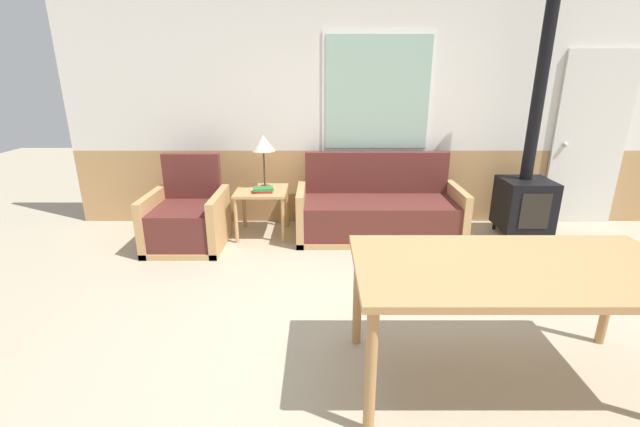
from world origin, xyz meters
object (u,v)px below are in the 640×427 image
(table_lamp, at_px, (263,145))
(wood_stove, at_px, (526,187))
(side_table, at_px, (262,197))
(armchair, at_px, (187,221))
(couch, at_px, (378,213))
(dining_table, at_px, (516,277))

(table_lamp, relative_size, wood_stove, 0.24)
(table_lamp, bearing_deg, side_table, -105.64)
(armchair, height_order, wood_stove, wood_stove)
(couch, xyz_separation_m, wood_stove, (1.63, 0.02, 0.30))
(table_lamp, height_order, dining_table, table_lamp)
(table_lamp, height_order, wood_stove, wood_stove)
(armchair, distance_m, wood_stove, 3.73)
(dining_table, height_order, wood_stove, wood_stove)
(side_table, xyz_separation_m, dining_table, (1.76, -2.47, 0.25))
(side_table, bearing_deg, wood_stove, -0.68)
(armchair, distance_m, table_lamp, 1.16)
(couch, distance_m, dining_table, 2.49)
(side_table, height_order, table_lamp, table_lamp)
(armchair, height_order, table_lamp, table_lamp)
(couch, relative_size, table_lamp, 3.06)
(couch, xyz_separation_m, side_table, (-1.31, 0.06, 0.18))
(couch, distance_m, wood_stove, 1.66)
(armchair, distance_m, dining_table, 3.34)
(couch, xyz_separation_m, dining_table, (0.44, -2.41, 0.43))
(wood_stove, bearing_deg, table_lamp, 177.36)
(side_table, bearing_deg, table_lamp, 74.36)
(couch, distance_m, table_lamp, 1.50)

